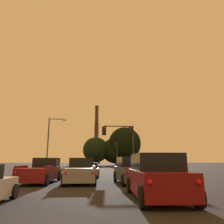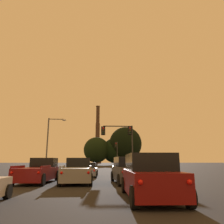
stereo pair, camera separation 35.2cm
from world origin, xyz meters
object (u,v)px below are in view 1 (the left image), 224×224
Objects in this scene: pickup_truck_left_lane_second at (42,171)px; traffic_light_overhead_right at (123,137)px; pickup_truck_center_lane_second at (81,171)px; traffic_light_far_right at (117,151)px; suv_right_lane_second at (131,170)px; street_lamp at (51,138)px; sedan_center_lane_front at (90,170)px; smokestack at (96,140)px; suv_right_lane_third at (156,177)px.

pickup_truck_left_lane_second is 15.67m from traffic_light_overhead_right.
traffic_light_far_right is (5.88, 33.63, 3.12)m from pickup_truck_center_lane_second.
street_lamp is (-9.44, 17.52, 4.07)m from suv_right_lane_second.
street_lamp reaches higher than sedan_center_lane_front.
smokestack is at bearing 91.18° from sedan_center_lane_front.
street_lamp is 145.74m from smokestack.
sedan_center_lane_front is 0.10× the size of smokestack.
suv_right_lane_third is 6.77m from suv_right_lane_second.
smokestack reaches higher than suv_right_lane_third.
sedan_center_lane_front is 0.95× the size of suv_right_lane_second.
pickup_truck_left_lane_second is 1.11× the size of suv_right_lane_second.
sedan_center_lane_front is 0.79× the size of traffic_light_far_right.
smokestack reaches higher than street_lamp.
street_lamp is (-5.71, 16.75, 4.17)m from pickup_truck_center_lane_second.
traffic_light_far_right is 0.13× the size of smokestack.
suv_right_lane_second is 34.61m from traffic_light_far_right.
traffic_light_overhead_right is at bearing -18.36° from street_lamp.
suv_right_lane_third reaches higher than pickup_truck_center_lane_second.
suv_right_lane_third is (3.18, -14.31, 0.23)m from sedan_center_lane_front.
sedan_center_lane_front is at bearing 104.68° from suv_right_lane_third.
traffic_light_far_right is (2.15, 34.41, 3.03)m from suv_right_lane_second.
suv_right_lane_second is at bearing 91.88° from suv_right_lane_third.
suv_right_lane_third is 21.19m from traffic_light_overhead_right.
sedan_center_lane_front is 0.86× the size of pickup_truck_left_lane_second.
suv_right_lane_third is at bearing -93.04° from traffic_light_far_right.
smokestack reaches higher than pickup_truck_left_lane_second.
suv_right_lane_second is at bearing -13.78° from pickup_truck_center_lane_second.
suv_right_lane_second is at bearing -94.81° from traffic_light_overhead_right.
traffic_light_far_right is at bearing 76.57° from pickup_truck_left_lane_second.
street_lamp is (-11.60, -16.89, 1.05)m from traffic_light_far_right.
suv_right_lane_third is 0.11× the size of smokestack.
pickup_truck_center_lane_second reaches higher than sedan_center_lane_front.
street_lamp is at bearing 100.99° from pickup_truck_left_lane_second.
pickup_truck_left_lane_second is at bearing -116.39° from sedan_center_lane_front.
sedan_center_lane_front is 27.60m from traffic_light_far_right.
traffic_light_far_right is 20.51m from street_lamp.
traffic_light_overhead_right is at bearing 88.81° from suv_right_lane_third.
pickup_truck_left_lane_second is at bearing -104.78° from traffic_light_far_right.
sedan_center_lane_front is 12.53m from street_lamp.
pickup_truck_left_lane_second is 0.68× the size of street_lamp.
suv_right_lane_second is (0.03, 6.77, 0.00)m from suv_right_lane_third.
pickup_truck_left_lane_second is 17.22m from street_lamp.
street_lamp reaches higher than suv_right_lane_third.
sedan_center_lane_front is 7.34m from pickup_truck_left_lane_second.
traffic_light_overhead_right is 149.12m from smokestack.
pickup_truck_left_lane_second is (-6.61, 7.82, -0.09)m from suv_right_lane_third.
sedan_center_lane_front is at bearing -101.29° from traffic_light_far_right.
smokestack reaches higher than traffic_light_overhead_right.
pickup_truck_left_lane_second is at bearing -91.53° from smokestack.
suv_right_lane_third is 0.83× the size of traffic_light_far_right.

